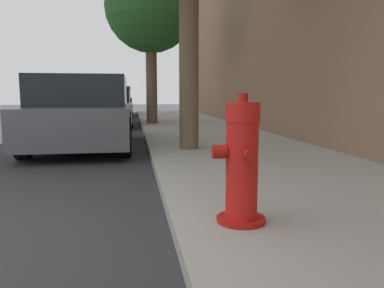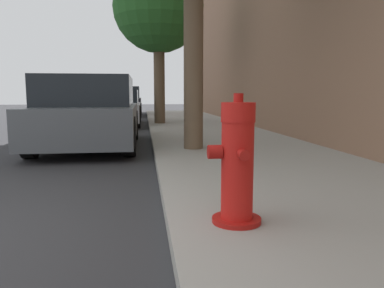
% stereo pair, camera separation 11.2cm
% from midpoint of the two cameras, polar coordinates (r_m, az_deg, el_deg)
% --- Properties ---
extents(fire_hydrant, '(0.40, 0.40, 0.94)m').
position_cam_midpoint_polar(fire_hydrant, '(2.72, 6.39, -3.14)').
color(fire_hydrant, '#A91511').
rests_on(fire_hydrant, sidewalk_slab).
extents(parked_car_near, '(1.84, 3.96, 1.40)m').
position_cam_midpoint_polar(parked_car_near, '(7.70, -16.61, 4.42)').
color(parked_car_near, '#4C5156').
rests_on(parked_car_near, ground_plane).
extents(parked_car_mid, '(1.70, 4.35, 1.22)m').
position_cam_midpoint_polar(parked_car_mid, '(13.33, -12.97, 5.42)').
color(parked_car_mid, '#B7B7BC').
rests_on(parked_car_mid, ground_plane).
extents(parked_car_far, '(1.82, 4.15, 1.44)m').
position_cam_midpoint_polar(parked_car_far, '(18.87, -12.01, 6.25)').
color(parked_car_far, black).
rests_on(parked_car_far, ground_plane).
extents(street_tree_far, '(2.90, 2.90, 5.17)m').
position_cam_midpoint_polar(street_tree_far, '(12.71, -6.60, 19.98)').
color(street_tree_far, brown).
rests_on(street_tree_far, sidewalk_slab).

